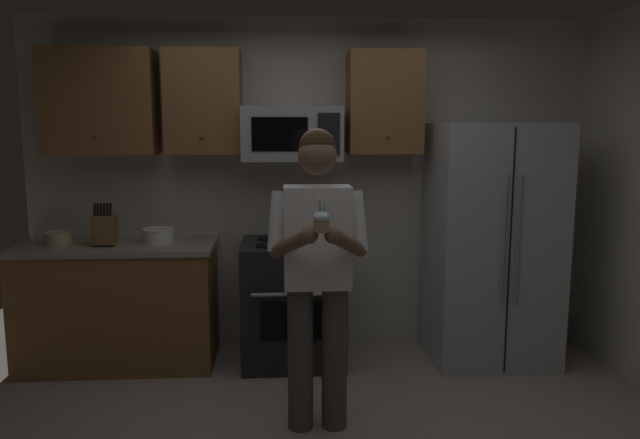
% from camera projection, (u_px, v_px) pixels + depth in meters
% --- Properties ---
extents(wall_back, '(4.40, 0.10, 2.60)m').
position_uv_depth(wall_back, '(310.00, 186.00, 4.80)').
color(wall_back, beige).
rests_on(wall_back, ground).
extents(oven_range, '(0.76, 0.70, 0.93)m').
position_uv_depth(oven_range, '(293.00, 302.00, 4.53)').
color(oven_range, black).
rests_on(oven_range, ground).
extents(microwave, '(0.74, 0.41, 0.40)m').
position_uv_depth(microwave, '(292.00, 134.00, 4.46)').
color(microwave, '#9EA0A5').
extents(refrigerator, '(0.90, 0.75, 1.80)m').
position_uv_depth(refrigerator, '(492.00, 243.00, 4.52)').
color(refrigerator, '#B7BABF').
rests_on(refrigerator, ground).
extents(cabinet_row_upper, '(2.78, 0.36, 0.76)m').
position_uv_depth(cabinet_row_upper, '(214.00, 103.00, 4.44)').
color(cabinet_row_upper, brown).
extents(counter_left, '(1.44, 0.66, 0.92)m').
position_uv_depth(counter_left, '(119.00, 304.00, 4.47)').
color(counter_left, brown).
rests_on(counter_left, ground).
extents(knife_block, '(0.16, 0.15, 0.32)m').
position_uv_depth(knife_block, '(104.00, 229.00, 4.33)').
color(knife_block, brown).
rests_on(knife_block, counter_left).
extents(bowl_large_white, '(0.23, 0.23, 0.11)m').
position_uv_depth(bowl_large_white, '(158.00, 235.00, 4.44)').
color(bowl_large_white, white).
rests_on(bowl_large_white, counter_left).
extents(bowl_small_colored, '(0.20, 0.20, 0.09)m').
position_uv_depth(bowl_small_colored, '(59.00, 238.00, 4.37)').
color(bowl_small_colored, beige).
rests_on(bowl_small_colored, counter_left).
extents(person, '(0.60, 0.48, 1.76)m').
position_uv_depth(person, '(318.00, 264.00, 3.41)').
color(person, '#4C4742').
rests_on(person, ground).
extents(cupcake, '(0.09, 0.09, 0.17)m').
position_uv_depth(cupcake, '(321.00, 221.00, 3.04)').
color(cupcake, '#A87F56').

